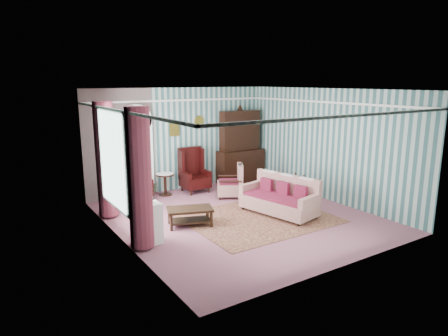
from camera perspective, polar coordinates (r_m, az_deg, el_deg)
floor at (r=9.31m, az=2.32°, el=-7.00°), size 6.00×6.00×0.00m
room_shell at (r=8.66m, az=-1.60°, el=5.20°), size 5.53×6.02×2.91m
bookcase at (r=10.87m, az=-12.18°, el=1.67°), size 0.80×0.28×2.24m
dresser_hutch at (r=12.25m, az=2.40°, el=3.41°), size 1.50×0.56×2.36m
wingback_left at (r=10.53m, az=-12.58°, el=-1.45°), size 0.76×0.80×1.25m
wingback_right at (r=11.23m, az=-4.18°, el=-0.33°), size 0.76×0.80×1.25m
seated_woman at (r=10.54m, az=-12.57°, el=-1.63°), size 0.44×0.40×1.18m
round_side_table at (r=11.07m, az=-8.40°, el=-2.34°), size 0.50×0.50×0.60m
nest_table at (r=11.40m, az=9.97°, el=-2.13°), size 0.45×0.38×0.54m
plant_stand at (r=7.86m, az=-11.01°, el=-7.87°), size 0.55×0.35×0.80m
rug at (r=9.25m, az=4.93°, el=-7.14°), size 3.20×2.60×0.01m
sofa at (r=9.43m, az=7.82°, el=-3.58°), size 1.44×2.02×1.03m
floral_armchair at (r=10.73m, az=0.84°, el=-1.51°), size 1.09×1.06×1.02m
coffee_table at (r=8.74m, az=-4.89°, el=-6.97°), size 1.10×0.83×0.40m
potted_plant_a at (r=7.53m, az=-10.95°, el=-3.76°), size 0.42×0.37×0.45m
potted_plant_b at (r=7.81m, az=-11.19°, el=-3.02°), size 0.33×0.31×0.49m
potted_plant_c at (r=7.73m, az=-11.86°, el=-3.62°), size 0.27×0.27×0.39m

